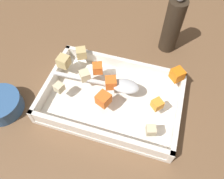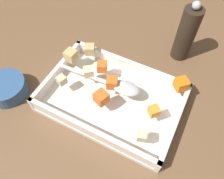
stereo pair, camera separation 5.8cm
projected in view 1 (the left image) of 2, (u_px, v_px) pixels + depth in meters
ground_plane at (116, 103)px, 0.63m from camera, size 4.00×4.00×0.00m
baking_dish at (112, 99)px, 0.62m from camera, size 0.37×0.25×0.05m
carrot_chunk_corner_nw at (103, 99)px, 0.56m from camera, size 0.04×0.04×0.03m
carrot_chunk_mid_left at (98, 68)px, 0.62m from camera, size 0.04×0.04×0.03m
carrot_chunk_under_handle at (177, 74)px, 0.60m from camera, size 0.04×0.04×0.03m
carrot_chunk_far_left at (157, 104)px, 0.55m from camera, size 0.04×0.04×0.02m
carrot_chunk_heap_top at (111, 83)px, 0.59m from camera, size 0.04×0.04×0.03m
potato_chunk_corner_se at (85, 75)px, 0.61m from camera, size 0.04×0.04×0.03m
potato_chunk_rim_edge at (151, 130)px, 0.52m from camera, size 0.03×0.03×0.02m
potato_chunk_near_spoon at (81, 53)px, 0.65m from camera, size 0.04×0.04×0.03m
potato_chunk_corner_ne at (64, 61)px, 0.63m from camera, size 0.03×0.03×0.03m
potato_chunk_center at (59, 87)px, 0.58m from camera, size 0.03×0.03×0.02m
serving_spoon at (120, 85)px, 0.59m from camera, size 0.25×0.05×0.02m
pepper_mill at (172, 26)px, 0.68m from camera, size 0.06×0.06×0.20m
small_prep_bowl at (1, 105)px, 0.60m from camera, size 0.12×0.12×0.04m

